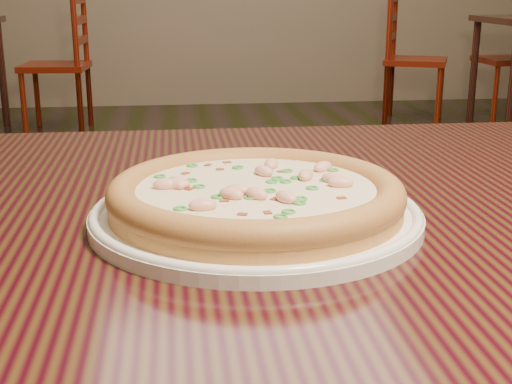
{
  "coord_description": "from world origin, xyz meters",
  "views": [
    {
      "loc": [
        -0.47,
        -1.36,
        0.96
      ],
      "look_at": [
        -0.39,
        -0.74,
        0.78
      ],
      "focal_mm": 50.0,
      "sensor_mm": 36.0,
      "label": 1
    }
  ],
  "objects": [
    {
      "name": "hero_table",
      "position": [
        -0.27,
        -0.69,
        0.65
      ],
      "size": [
        1.2,
        0.8,
        0.75
      ],
      "color": "black",
      "rests_on": "ground"
    },
    {
      "name": "pizza",
      "position": [
        -0.39,
        -0.74,
        0.78
      ],
      "size": [
        0.27,
        0.27,
        0.03
      ],
      "color": "#BB8C47",
      "rests_on": "plate"
    },
    {
      "name": "plate",
      "position": [
        -0.39,
        -0.74,
        0.76
      ],
      "size": [
        0.31,
        0.31,
        0.02
      ],
      "color": "white",
      "rests_on": "hero_table"
    },
    {
      "name": "chair_b",
      "position": [
        -1.18,
        3.52,
        0.44
      ],
      "size": [
        0.45,
        0.45,
        0.95
      ],
      "color": "#610C07",
      "rests_on": "ground"
    },
    {
      "name": "chair_c",
      "position": [
        1.21,
        3.6,
        0.44
      ],
      "size": [
        0.55,
        0.55,
        0.95
      ],
      "color": "#610C07",
      "rests_on": "ground"
    }
  ]
}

